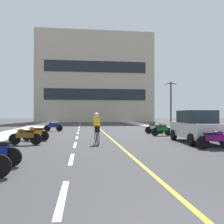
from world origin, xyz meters
name	(u,v)px	position (x,y,z in m)	size (l,w,h in m)	color
ground_plane	(99,130)	(0.00, 21.00, 0.00)	(140.00, 140.00, 0.00)	#38383A
curb_left	(30,129)	(-7.20, 24.00, 0.06)	(2.40, 72.00, 0.12)	#B7B2A8
curb_right	(160,128)	(7.20, 24.00, 0.06)	(2.40, 72.00, 0.12)	#B7B2A8
lane_dash_0	(62,197)	(-2.00, 2.00, 0.00)	(0.14, 2.20, 0.01)	silver
lane_dash_1	(72,159)	(-2.00, 6.00, 0.00)	(0.14, 2.20, 0.01)	silver
lane_dash_2	(75,145)	(-2.00, 10.00, 0.00)	(0.14, 2.20, 0.01)	silver
lane_dash_3	(77,137)	(-2.00, 14.00, 0.00)	(0.14, 2.20, 0.01)	silver
lane_dash_4	(78,133)	(-2.00, 18.00, 0.00)	(0.14, 2.20, 0.01)	silver
lane_dash_5	(79,130)	(-2.00, 22.00, 0.00)	(0.14, 2.20, 0.01)	silver
lane_dash_6	(79,128)	(-2.00, 26.00, 0.00)	(0.14, 2.20, 0.01)	silver
lane_dash_7	(80,126)	(-2.00, 30.00, 0.00)	(0.14, 2.20, 0.01)	silver
lane_dash_8	(80,125)	(-2.00, 34.00, 0.00)	(0.14, 2.20, 0.01)	silver
lane_dash_9	(80,124)	(-2.00, 38.00, 0.00)	(0.14, 2.20, 0.01)	silver
lane_dash_10	(80,123)	(-2.00, 42.00, 0.00)	(0.14, 2.20, 0.01)	silver
lane_dash_11	(81,122)	(-2.00, 46.00, 0.00)	(0.14, 2.20, 0.01)	silver
centre_line_yellow	(99,129)	(0.25, 24.00, 0.00)	(0.12, 66.00, 0.01)	gold
office_building	(95,79)	(1.02, 48.83, 9.19)	(23.91, 7.77, 18.39)	#BCAD93
street_lamp_mid	(171,94)	(7.08, 20.19, 3.60)	(1.46, 0.36, 4.70)	black
parked_car_near	(196,126)	(4.78, 10.18, 0.92)	(2.10, 4.28, 1.82)	black
motorcycle_2	(215,139)	(4.42, 7.63, 0.47)	(1.70, 0.60, 0.92)	black
motorcycle_3	(25,136)	(-4.59, 10.28, 0.47)	(1.70, 0.60, 0.92)	black
motorcycle_4	(35,133)	(-4.44, 12.23, 0.47)	(1.66, 0.72, 0.92)	black
motorcycle_5	(162,129)	(4.26, 14.62, 0.47)	(1.69, 0.63, 0.92)	black
motorcycle_6	(155,128)	(4.36, 16.66, 0.47)	(1.70, 0.60, 0.92)	black
motorcycle_7	(53,126)	(-4.31, 20.13, 0.47)	(1.70, 0.60, 0.92)	black
cyclist_rider	(97,127)	(-0.84, 10.31, 0.89)	(0.42, 1.77, 1.71)	black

